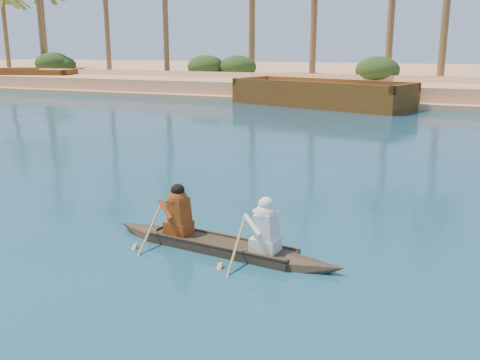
% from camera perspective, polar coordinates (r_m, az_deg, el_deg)
% --- Properties ---
extents(ground, '(160.00, 160.00, 0.00)m').
position_cam_1_polar(ground, '(14.89, -5.68, -0.90)').
color(ground, '#0B2347').
rests_on(ground, ground).
extents(sandy_embankment, '(150.00, 51.00, 1.50)m').
position_cam_1_polar(sandy_embankment, '(60.00, 16.37, 10.38)').
color(sandy_embankment, '#DEAB7D').
rests_on(sandy_embankment, ground).
extents(shrub_cluster, '(100.00, 6.00, 2.40)m').
position_cam_1_polar(shrub_cluster, '(44.74, 14.06, 10.30)').
color(shrub_cluster, '#253D16').
rests_on(shrub_cluster, ground).
extents(canoe, '(5.06, 1.24, 1.38)m').
position_cam_1_polar(canoe, '(10.33, -2.13, -6.13)').
color(canoe, '#3C3221').
rests_on(canoe, ground).
extents(barge_left, '(13.17, 7.21, 2.09)m').
position_cam_1_polar(barge_left, '(55.42, -23.14, 9.77)').
color(barge_left, brown).
rests_on(barge_left, ground).
extents(barge_mid, '(12.46, 7.23, 1.97)m').
position_cam_1_polar(barge_mid, '(35.86, 8.57, 8.91)').
color(barge_mid, brown).
rests_on(barge_mid, ground).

